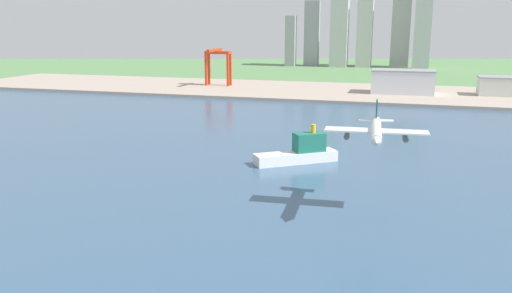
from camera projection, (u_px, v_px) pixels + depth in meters
ground_plane at (341, 134)px, 303.55m from camera, size 2400.00×2400.00×0.00m
water_bay at (324, 158)px, 247.57m from camera, size 840.00×360.00×0.15m
industrial_pier at (368, 93)px, 480.46m from camera, size 840.00×140.00×2.50m
airplane_landing at (376, 131)px, 168.40m from camera, size 34.00×36.74×11.46m
ferry_boat at (301, 152)px, 239.25m from camera, size 37.09×30.48×17.52m
port_crane_red at (218, 59)px, 522.38m from camera, size 26.03×36.64×37.45m
warehouse_main at (403, 82)px, 465.10m from camera, size 55.40×31.27×21.27m
warehouse_annex at (503, 86)px, 450.83m from camera, size 40.68×24.98×16.54m
distant_skyline at (367, 24)px, 784.57m from camera, size 216.16×53.39×155.99m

